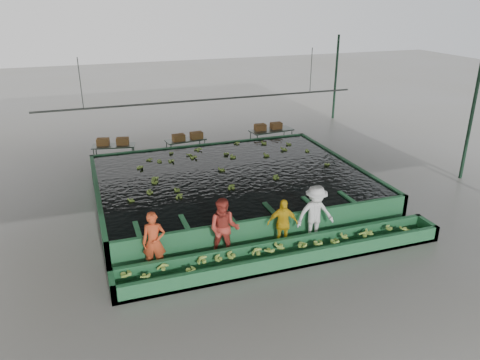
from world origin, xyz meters
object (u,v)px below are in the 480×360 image
object	(u,v)px
packing_table_right	(271,139)
flotation_tank	(231,184)
worker_b	(224,229)
sorting_trough	(287,254)
box_stack_mid	(188,140)
packing_table_mid	(186,148)
worker_d	(315,214)
worker_a	(154,242)
packing_table_left	(114,154)
box_stack_right	(268,129)
worker_c	(282,224)
box_stack_left	(113,145)

from	to	relation	value
packing_table_right	flotation_tank	bearing A→B (deg)	-127.24
flotation_tank	worker_b	world-z (taller)	worker_b
flotation_tank	sorting_trough	xyz separation A→B (m)	(0.00, -5.10, -0.20)
packing_table_right	box_stack_mid	distance (m)	4.23
packing_table_mid	packing_table_right	xyz separation A→B (m)	(4.30, -0.21, 0.06)
flotation_tank	worker_d	distance (m)	4.52
packing_table_mid	sorting_trough	bearing A→B (deg)	-86.62
worker_a	packing_table_left	world-z (taller)	worker_a
sorting_trough	box_stack_right	xyz separation A→B (m)	(3.56, 10.05, 0.73)
sorting_trough	box_stack_mid	xyz separation A→B (m)	(-0.52, 10.08, 0.60)
worker_a	packing_table_mid	world-z (taller)	worker_a
worker_c	packing_table_left	distance (m)	10.37
worker_d	packing_table_mid	world-z (taller)	worker_d
sorting_trough	packing_table_mid	bearing A→B (deg)	93.38
packing_table_right	box_stack_left	distance (m)	7.63
worker_d	packing_table_right	xyz separation A→B (m)	(2.39, 9.16, -0.45)
packing_table_left	box_stack_right	bearing A→B (deg)	-2.02
worker_a	worker_c	world-z (taller)	worker_a
worker_c	packing_table_mid	size ratio (longest dim) A/B	0.86
sorting_trough	worker_c	distance (m)	0.99
worker_d	packing_table_left	distance (m)	10.86
packing_table_mid	box_stack_right	size ratio (longest dim) A/B	1.33
sorting_trough	box_stack_left	distance (m)	11.13
packing_table_mid	box_stack_right	xyz separation A→B (m)	(4.16, -0.12, 0.55)
flotation_tank	packing_table_left	world-z (taller)	flotation_tank
packing_table_mid	box_stack_left	world-z (taller)	box_stack_left
flotation_tank	sorting_trough	distance (m)	5.10
worker_b	sorting_trough	bearing A→B (deg)	-1.25
box_stack_left	worker_b	bearing A→B (deg)	-76.71
worker_b	worker_d	xyz separation A→B (m)	(2.94, 0.00, 0.00)
worker_b	worker_d	size ratio (longest dim) A/B	1.00
worker_d	box_stack_mid	size ratio (longest dim) A/B	1.31
sorting_trough	worker_b	bearing A→B (deg)	154.00
worker_d	box_stack_mid	distance (m)	9.46
worker_a	box_stack_mid	size ratio (longest dim) A/B	1.24
worker_a	packing_table_right	bearing A→B (deg)	64.97
worker_a	packing_table_left	distance (m)	9.53
box_stack_left	sorting_trough	bearing A→B (deg)	-69.41
worker_b	packing_table_left	bearing A→B (deg)	128.11
flotation_tank	worker_b	size ratio (longest dim) A/B	5.31
worker_d	box_stack_mid	xyz separation A→B (m)	(-1.82, 9.28, -0.09)
worker_a	packing_table_right	xyz separation A→B (m)	(7.37, 9.16, -0.40)
worker_d	packing_table_left	xyz separation A→B (m)	(-5.20, 9.52, -0.51)
worker_d	box_stack_right	xyz separation A→B (m)	(2.26, 9.25, 0.03)
worker_b	packing_table_mid	size ratio (longest dim) A/B	1.01
worker_b	box_stack_right	distance (m)	10.62
worker_c	box_stack_right	bearing A→B (deg)	83.75
worker_c	packing_table_right	distance (m)	9.81
flotation_tank	box_stack_right	xyz separation A→B (m)	(3.56, 4.95, 0.53)
worker_a	packing_table_mid	size ratio (longest dim) A/B	0.96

